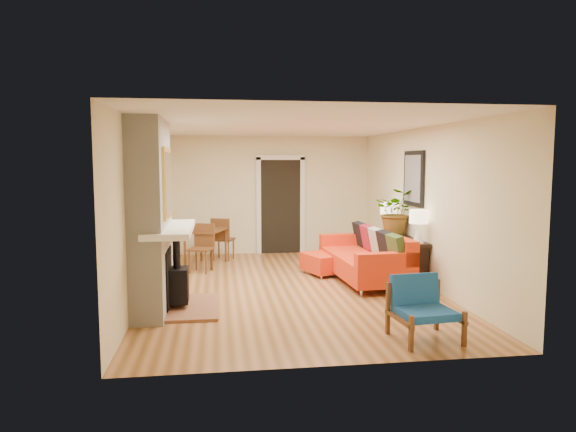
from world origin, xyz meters
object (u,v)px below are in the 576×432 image
(dining_table, at_px, (209,236))
(houseplant, at_px, (397,211))
(sofa, at_px, (368,257))
(lamp_far, at_px, (388,213))
(blue_chair, at_px, (421,305))
(lamp_near, at_px, (419,222))
(console_table, at_px, (401,245))
(ottoman, at_px, (327,262))

(dining_table, distance_m, houseplant, 3.64)
(sofa, bearing_deg, lamp_far, 53.74)
(blue_chair, height_order, lamp_near, lamp_near)
(sofa, height_order, houseplant, houseplant)
(lamp_far, distance_m, houseplant, 0.50)
(sofa, xyz_separation_m, houseplant, (0.63, 0.37, 0.75))
(lamp_near, relative_size, houseplant, 0.64)
(lamp_far, bearing_deg, sofa, -126.26)
(dining_table, relative_size, lamp_far, 3.10)
(console_table, xyz_separation_m, lamp_far, (0.00, 0.73, 0.49))
(ottoman, distance_m, lamp_far, 1.54)
(blue_chair, height_order, dining_table, dining_table)
(ottoman, distance_m, lamp_near, 1.91)
(sofa, height_order, lamp_far, lamp_far)
(lamp_far, xyz_separation_m, houseplant, (-0.01, -0.50, 0.08))
(ottoman, bearing_deg, blue_chair, -84.19)
(dining_table, relative_size, console_table, 0.91)
(console_table, bearing_deg, ottoman, 162.02)
(ottoman, relative_size, lamp_near, 1.76)
(sofa, xyz_separation_m, console_table, (0.64, 0.14, 0.18))
(dining_table, bearing_deg, lamp_near, -33.59)
(blue_chair, distance_m, lamp_near, 2.58)
(ottoman, height_order, lamp_far, lamp_far)
(dining_table, height_order, console_table, dining_table)
(dining_table, height_order, houseplant, houseplant)
(sofa, relative_size, ottoman, 2.47)
(dining_table, bearing_deg, lamp_far, -12.55)
(lamp_near, distance_m, houseplant, 1.00)
(console_table, distance_m, lamp_far, 0.88)
(sofa, height_order, console_table, sofa)
(ottoman, relative_size, houseplant, 1.14)
(houseplant, bearing_deg, sofa, -149.33)
(sofa, xyz_separation_m, blue_chair, (-0.26, -2.94, -0.01))
(console_table, bearing_deg, blue_chair, -106.21)
(console_table, xyz_separation_m, lamp_near, (0.00, -0.76, 0.49))
(console_table, distance_m, houseplant, 0.61)
(console_table, xyz_separation_m, houseplant, (-0.01, 0.23, 0.57))
(console_table, distance_m, lamp_near, 0.90)
(lamp_far, bearing_deg, console_table, -90.00)
(dining_table, xyz_separation_m, lamp_far, (3.38, -0.75, 0.48))
(sofa, bearing_deg, console_table, 12.22)
(dining_table, distance_m, lamp_near, 4.09)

